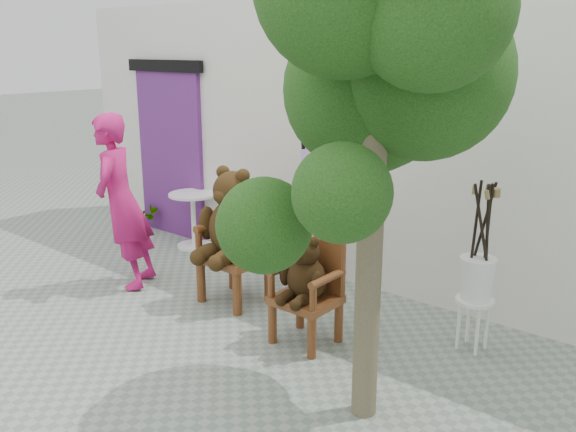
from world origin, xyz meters
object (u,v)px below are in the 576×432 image
at_px(person, 122,202).
at_px(tree, 387,52).
at_px(stool_bucket, 477,278).
at_px(display_stand, 312,230).
at_px(chair_big, 234,228).
at_px(cafe_table, 193,214).
at_px(chair_small, 307,280).

relative_size(person, tree, 0.52).
xyz_separation_m(stool_bucket, tree, (-0.19, -1.28, 1.81)).
relative_size(person, display_stand, 1.21).
bearing_deg(tree, stool_bucket, 81.78).
bearing_deg(chair_big, cafe_table, 150.83).
relative_size(chair_big, chair_small, 1.41).
distance_m(display_stand, stool_bucket, 2.01).
xyz_separation_m(person, display_stand, (1.49, 1.34, -0.33)).
xyz_separation_m(cafe_table, stool_bucket, (3.89, -0.36, 0.20)).
distance_m(chair_small, person, 2.34).
relative_size(chair_big, stool_bucket, 0.95).
bearing_deg(cafe_table, chair_small, -22.79).
bearing_deg(display_stand, person, -122.60).
bearing_deg(chair_small, cafe_table, 157.21).
bearing_deg(chair_small, tree, -26.99).
bearing_deg(person, chair_big, 76.70).
bearing_deg(person, tree, 51.49).
height_order(cafe_table, stool_bucket, stool_bucket).
height_order(cafe_table, display_stand, display_stand).
xyz_separation_m(person, tree, (3.28, -0.30, 1.53)).
bearing_deg(person, chair_small, 61.66).
distance_m(person, tree, 3.64).
xyz_separation_m(chair_big, chair_small, (1.10, -0.24, -0.20)).
distance_m(chair_big, stool_bucket, 2.33).
height_order(chair_small, display_stand, display_stand).
distance_m(stool_bucket, tree, 2.22).
height_order(display_stand, stool_bucket, display_stand).
relative_size(chair_small, cafe_table, 1.39).
height_order(chair_small, tree, tree).
height_order(chair_small, cafe_table, chair_small).
relative_size(cafe_table, tree, 0.20).
relative_size(chair_small, stool_bucket, 0.67).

